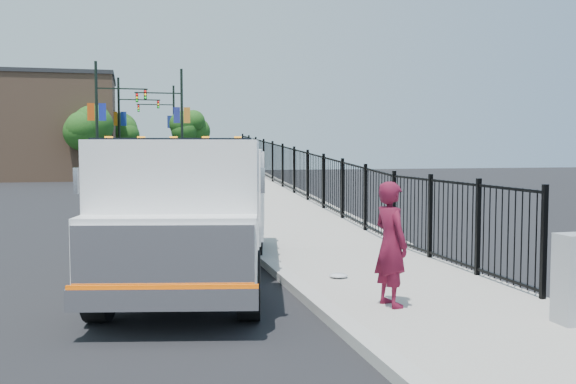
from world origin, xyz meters
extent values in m
plane|color=black|center=(0.00, 0.00, 0.00)|extent=(120.00, 120.00, 0.00)
cube|color=#9E998E|center=(1.93, -2.00, 0.06)|extent=(3.55, 12.00, 0.12)
cube|color=#ADAAA3|center=(0.00, -2.00, 0.08)|extent=(0.30, 12.00, 0.16)
cube|color=#9E998E|center=(2.12, 16.00, 0.00)|extent=(3.95, 24.06, 3.19)
cube|color=black|center=(3.55, 12.00, 0.90)|extent=(0.10, 28.00, 1.80)
cube|color=black|center=(-1.61, 1.62, 0.57)|extent=(2.50, 7.17, 0.23)
cube|color=white|center=(-2.11, -0.73, 1.62)|extent=(2.88, 2.76, 2.09)
cube|color=white|center=(-2.38, -2.01, 1.10)|extent=(2.55, 1.23, 1.05)
cube|color=silver|center=(-2.46, -2.39, 1.10)|extent=(2.37, 0.58, 0.89)
cube|color=silver|center=(-2.48, -2.47, 0.57)|extent=(2.49, 0.71, 0.29)
cube|color=#FF5A03|center=(-2.48, -2.47, 0.73)|extent=(2.46, 0.57, 0.06)
cube|color=black|center=(-2.16, -0.99, 2.25)|extent=(2.53, 1.81, 0.89)
cube|color=white|center=(-1.33, 2.95, 1.62)|extent=(3.37, 4.82, 1.78)
cube|color=silver|center=(-3.60, -1.48, 2.09)|extent=(0.07, 0.07, 0.37)
cube|color=silver|center=(-1.05, -2.03, 2.09)|extent=(0.07, 0.07, 0.37)
cube|color=orange|center=(-3.16, -1.15, 2.69)|extent=(0.12, 0.10, 0.06)
cube|color=orange|center=(-2.70, -1.25, 2.69)|extent=(0.12, 0.10, 0.06)
cube|color=orange|center=(-2.24, -1.35, 2.69)|extent=(0.12, 0.10, 0.06)
cube|color=orange|center=(-1.78, -1.44, 2.69)|extent=(0.12, 0.10, 0.06)
cube|color=orange|center=(-1.32, -1.54, 2.69)|extent=(0.12, 0.10, 0.06)
cylinder|color=black|center=(-3.33, -1.22, 0.52)|extent=(0.54, 1.09, 1.05)
cylinder|color=black|center=(-1.19, -1.68, 0.52)|extent=(0.54, 1.09, 1.05)
cylinder|color=black|center=(-2.27, 3.79, 0.52)|extent=(0.54, 1.09, 1.05)
cylinder|color=black|center=(-0.12, 3.33, 0.52)|extent=(0.54, 1.09, 1.05)
cylinder|color=black|center=(-2.03, 4.91, 0.52)|extent=(0.54, 1.09, 1.05)
cylinder|color=black|center=(0.12, 4.46, 0.52)|extent=(0.54, 1.09, 1.05)
imported|color=#5C0F25|center=(1.00, -1.82, 1.08)|extent=(0.59, 0.78, 1.92)
ellipsoid|color=silver|center=(0.89, 0.39, 0.16)|extent=(0.35, 0.35, 0.09)
cylinder|color=black|center=(-4.83, 31.80, 4.00)|extent=(0.18, 0.18, 8.00)
cube|color=black|center=(-3.23, 31.80, 6.30)|extent=(3.20, 0.08, 0.08)
cube|color=black|center=(-1.79, 31.80, 5.95)|extent=(0.18, 0.22, 0.60)
cube|color=#1A2AA5|center=(-4.48, 31.80, 4.80)|extent=(0.45, 0.04, 1.10)
cube|color=#D54A10|center=(-5.18, 31.80, 4.80)|extent=(0.45, 0.04, 1.10)
cylinder|color=black|center=(0.75, 34.57, 4.00)|extent=(0.18, 0.18, 8.00)
cube|color=black|center=(-0.85, 34.57, 6.30)|extent=(3.20, 0.08, 0.08)
cube|color=black|center=(-2.29, 34.57, 5.95)|extent=(0.18, 0.22, 0.60)
cube|color=orange|center=(1.10, 34.57, 4.80)|extent=(0.45, 0.04, 1.10)
cube|color=navy|center=(0.40, 34.57, 4.80)|extent=(0.45, 0.04, 1.10)
cylinder|color=black|center=(-3.59, 41.38, 4.00)|extent=(0.18, 0.18, 8.00)
cube|color=black|center=(-1.99, 41.38, 6.30)|extent=(3.20, 0.08, 0.08)
cube|color=black|center=(-0.55, 41.38, 5.95)|extent=(0.18, 0.22, 0.60)
cube|color=navy|center=(-3.24, 41.38, 4.80)|extent=(0.45, 0.04, 1.10)
cube|color=orange|center=(-3.94, 41.38, 4.80)|extent=(0.45, 0.04, 1.10)
cylinder|color=black|center=(1.04, 46.94, 4.00)|extent=(0.18, 0.18, 8.00)
cube|color=black|center=(-0.56, 46.94, 6.30)|extent=(3.20, 0.08, 0.08)
cube|color=black|center=(-2.00, 46.94, 5.95)|extent=(0.18, 0.22, 0.60)
cube|color=red|center=(1.39, 46.94, 4.80)|extent=(0.45, 0.04, 1.10)
cube|color=navy|center=(0.69, 46.94, 4.80)|extent=(0.45, 0.04, 1.10)
cylinder|color=#382314|center=(-5.33, 37.92, 1.60)|extent=(0.36, 0.36, 3.20)
sphere|color=#194714|center=(-5.33, 37.92, 4.00)|extent=(3.09, 3.09, 3.09)
cylinder|color=#382314|center=(1.52, 40.05, 1.60)|extent=(0.36, 0.36, 3.20)
sphere|color=#194714|center=(1.52, 40.05, 4.00)|extent=(2.10, 2.10, 2.10)
cylinder|color=#382314|center=(-3.55, 49.76, 1.60)|extent=(0.36, 0.36, 3.20)
sphere|color=#194714|center=(-3.55, 49.76, 4.00)|extent=(2.98, 2.98, 2.98)
cube|color=#8C664C|center=(-9.00, 44.00, 4.00)|extent=(10.00, 10.00, 8.00)
camera|label=1|loc=(-2.88, -10.89, 2.56)|focal=40.00mm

